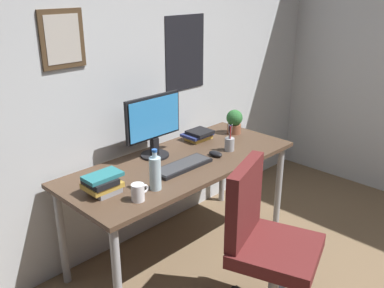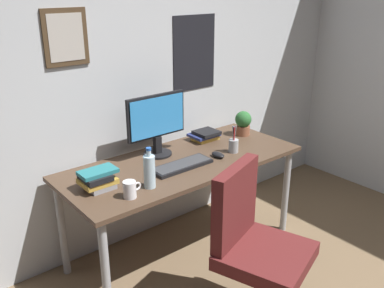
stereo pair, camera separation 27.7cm
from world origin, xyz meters
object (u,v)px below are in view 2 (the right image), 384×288
object	(u,v)px
computer_mouse	(218,155)
potted_plant	(243,122)
pen_cup	(234,145)
keyboard	(182,165)
book_stack_right	(98,179)
book_stack_left	(205,135)
water_bottle	(149,171)
office_chair	(253,241)
coffee_mug_near	(130,189)
monitor	(157,122)

from	to	relation	value
computer_mouse	potted_plant	bearing A→B (deg)	24.74
pen_cup	keyboard	bearing A→B (deg)	176.58
keyboard	book_stack_right	bearing A→B (deg)	172.66
pen_cup	book_stack_right	bearing A→B (deg)	174.38
book_stack_left	book_stack_right	world-z (taller)	book_stack_right
keyboard	water_bottle	xyz separation A→B (m)	(-0.32, -0.11, 0.09)
keyboard	book_stack_left	world-z (taller)	book_stack_left
computer_mouse	pen_cup	distance (m)	0.15
book_stack_right	book_stack_left	bearing A→B (deg)	11.85
potted_plant	book_stack_right	xyz separation A→B (m)	(-1.34, -0.11, -0.04)
book_stack_right	office_chair	bearing A→B (deg)	-55.45
water_bottle	book_stack_right	bearing A→B (deg)	143.70
office_chair	coffee_mug_near	distance (m)	0.75
monitor	book_stack_right	xyz separation A→B (m)	(-0.57, -0.21, -0.18)
potted_plant	pen_cup	size ratio (longest dim) A/B	0.98
coffee_mug_near	pen_cup	distance (m)	0.94
keyboard	book_stack_right	distance (m)	0.58
keyboard	pen_cup	bearing A→B (deg)	-3.42
monitor	book_stack_right	bearing A→B (deg)	-160.01
pen_cup	office_chair	bearing A→B (deg)	-126.40
monitor	keyboard	size ratio (longest dim) A/B	1.07
monitor	water_bottle	bearing A→B (deg)	-130.06
pen_cup	book_stack_left	size ratio (longest dim) A/B	0.94
coffee_mug_near	computer_mouse	bearing A→B (deg)	8.48
keyboard	water_bottle	distance (m)	0.35
keyboard	coffee_mug_near	distance (m)	0.50
computer_mouse	book_stack_right	world-z (taller)	book_stack_right
water_bottle	pen_cup	distance (m)	0.78
office_chair	book_stack_left	xyz separation A→B (m)	(0.50, 0.98, 0.23)
book_stack_left	monitor	bearing A→B (deg)	-179.10
book_stack_right	computer_mouse	bearing A→B (deg)	-6.57
coffee_mug_near	potted_plant	xyz separation A→B (m)	(1.25, 0.33, 0.05)
monitor	keyboard	distance (m)	0.36
office_chair	computer_mouse	world-z (taller)	office_chair
potted_plant	book_stack_right	size ratio (longest dim) A/B	0.89
coffee_mug_near	pen_cup	size ratio (longest dim) A/B	0.56
monitor	book_stack_left	size ratio (longest dim) A/B	2.15
computer_mouse	monitor	bearing A→B (deg)	133.84
water_bottle	potted_plant	bearing A→B (deg)	15.15
monitor	coffee_mug_near	world-z (taller)	monitor
computer_mouse	water_bottle	world-z (taller)	water_bottle
keyboard	pen_cup	size ratio (longest dim) A/B	2.15
water_bottle	book_stack_right	xyz separation A→B (m)	(-0.25, 0.18, -0.04)
office_chair	water_bottle	xyz separation A→B (m)	(-0.28, 0.59, 0.30)
monitor	computer_mouse	world-z (taller)	monitor
monitor	coffee_mug_near	bearing A→B (deg)	-138.76
keyboard	water_bottle	bearing A→B (deg)	-161.69
book_stack_left	office_chair	bearing A→B (deg)	-116.95
computer_mouse	potted_plant	distance (m)	0.52
water_bottle	pen_cup	size ratio (longest dim) A/B	1.26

